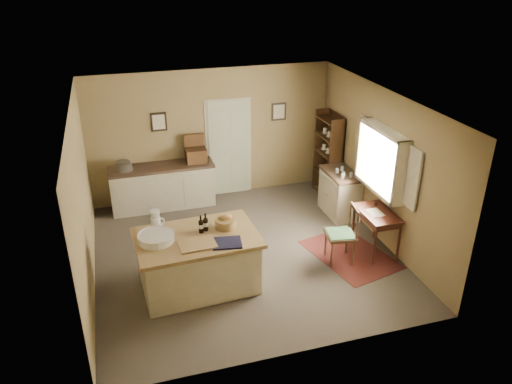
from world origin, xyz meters
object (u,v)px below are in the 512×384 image
work_island (197,260)px  sideboard (163,185)px  shelving_unit (330,155)px  writing_desk (377,217)px  desk_chair (340,235)px  right_cabinet (340,193)px

work_island → sideboard: 2.91m
sideboard → work_island: bearing=-86.7°
work_island → shelving_unit: bearing=33.9°
writing_desk → shelving_unit: (0.15, 2.33, 0.23)m
desk_chair → right_cabinet: (0.72, 1.55, -0.04)m
right_cabinet → sideboard: bearing=158.3°
writing_desk → shelving_unit: bearing=86.4°
right_cabinet → shelving_unit: shelving_unit is taller
desk_chair → right_cabinet: size_ratio=1.00×
sideboard → desk_chair: size_ratio=2.11×
desk_chair → right_cabinet: 1.71m
writing_desk → desk_chair: 0.75m
work_island → right_cabinet: size_ratio=1.91×
work_island → right_cabinet: 3.51m
right_cabinet → shelving_unit: bearing=80.5°
sideboard → desk_chair: sideboard is taller
sideboard → right_cabinet: sideboard is taller
sideboard → shelving_unit: bearing=-7.1°
work_island → right_cabinet: work_island is taller
work_island → sideboard: work_island is taller
shelving_unit → sideboard: bearing=172.9°
shelving_unit → right_cabinet: bearing=-99.5°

